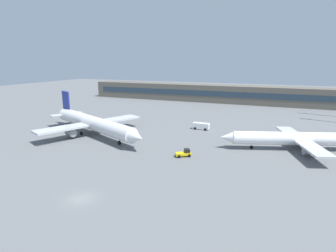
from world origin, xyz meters
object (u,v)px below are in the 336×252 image
baggage_tug_yellow (184,153)px  service_van_white (201,126)px  airplane_near (93,123)px  airplane_mid (296,139)px

baggage_tug_yellow → service_van_white: service_van_white is taller
airplane_near → airplane_mid: airplane_near is taller
airplane_near → airplane_mid: (54.62, 7.72, -0.70)m
airplane_near → service_van_white: size_ratio=8.33×
airplane_mid → baggage_tug_yellow: 28.24m
airplane_near → airplane_mid: size_ratio=1.21×
airplane_mid → service_van_white: size_ratio=6.86×
airplane_mid → service_van_white: (-27.21, 11.10, -1.70)m
airplane_near → airplane_mid: bearing=8.0°
airplane_near → service_van_white: airplane_near is taller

